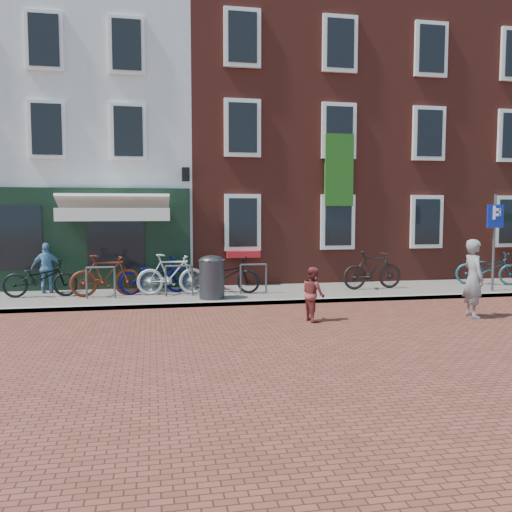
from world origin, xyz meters
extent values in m
plane|color=brown|center=(0.00, 0.00, 0.00)|extent=(80.00, 80.00, 0.00)
cube|color=slate|center=(1.00, 1.50, 0.05)|extent=(24.00, 3.00, 0.10)
cube|color=silver|center=(-5.00, 7.00, 4.50)|extent=(8.00, 8.00, 9.00)
cube|color=maroon|center=(2.00, 7.00, 5.00)|extent=(6.00, 8.00, 10.00)
cube|color=maroon|center=(8.00, 7.00, 5.00)|extent=(6.00, 8.00, 10.00)
cylinder|color=#373739|center=(-0.69, 0.64, 0.59)|extent=(0.65, 0.65, 0.97)
ellipsoid|color=#373739|center=(-0.69, 0.64, 1.14)|extent=(0.65, 0.65, 0.29)
cylinder|color=#4C4C4F|center=(7.23, 0.50, 1.45)|extent=(0.07, 0.07, 2.71)
cube|color=navy|center=(7.23, 0.48, 2.20)|extent=(0.50, 0.04, 0.65)
imported|color=gray|center=(4.75, -2.41, 0.87)|extent=(0.46, 0.66, 1.73)
imported|color=maroon|center=(1.18, -2.11, 0.58)|extent=(0.53, 0.63, 1.16)
imported|color=#5B8CB6|center=(-5.02, 2.42, 0.79)|extent=(0.84, 0.42, 1.38)
imported|color=black|center=(-5.07, 1.73, 0.59)|extent=(1.89, 0.68, 0.99)
imported|color=#581F10|center=(-3.40, 1.52, 0.65)|extent=(1.88, 0.77, 1.10)
imported|color=#07044F|center=(-2.15, 1.76, 0.59)|extent=(1.98, 1.02, 0.99)
imported|color=#B9B9BB|center=(-1.70, 1.47, 0.65)|extent=(1.85, 0.60, 1.10)
imported|color=black|center=(-0.19, 1.58, 0.59)|extent=(1.99, 1.33, 0.99)
imported|color=black|center=(4.04, 1.45, 0.65)|extent=(1.86, 0.66, 1.10)
imported|color=navy|center=(7.88, 1.67, 0.59)|extent=(1.99, 1.34, 0.99)
camera|label=1|loc=(-2.18, -13.07, 2.34)|focal=37.88mm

